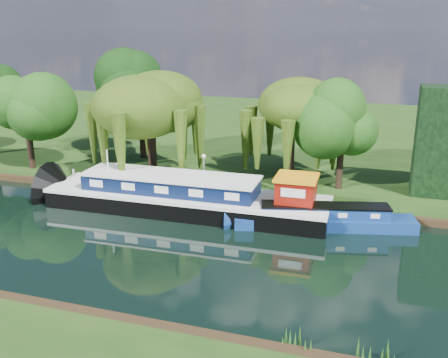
% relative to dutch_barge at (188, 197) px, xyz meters
% --- Properties ---
extents(ground, '(120.00, 120.00, 0.00)m').
position_rel_dutch_barge_xyz_m(ground, '(-0.98, -5.83, -1.05)').
color(ground, black).
extents(far_bank, '(120.00, 52.00, 0.45)m').
position_rel_dutch_barge_xyz_m(far_bank, '(-0.98, 28.17, -0.82)').
color(far_bank, '#15340E').
rests_on(far_bank, ground).
extents(dutch_barge, '(20.12, 4.87, 4.23)m').
position_rel_dutch_barge_xyz_m(dutch_barge, '(0.00, 0.00, 0.00)').
color(dutch_barge, black).
rests_on(dutch_barge, ground).
extents(narrowboat, '(11.70, 4.63, 1.69)m').
position_rel_dutch_barge_xyz_m(narrowboat, '(9.53, -0.10, -0.45)').
color(narrowboat, navy).
rests_on(narrowboat, ground).
extents(red_dinghy, '(3.09, 2.41, 0.59)m').
position_rel_dutch_barge_xyz_m(red_dinghy, '(-8.89, 0.99, -1.05)').
color(red_dinghy, maroon).
rests_on(red_dinghy, ground).
extents(willow_left, '(6.88, 6.88, 8.25)m').
position_rel_dutch_barge_xyz_m(willow_left, '(-5.07, 5.05, 5.39)').
color(willow_left, black).
rests_on(willow_left, far_bank).
extents(willow_right, '(6.02, 6.02, 7.34)m').
position_rel_dutch_barge_xyz_m(willow_right, '(5.60, 8.71, 4.75)').
color(willow_right, black).
rests_on(willow_right, far_bank).
extents(tree_far_left, '(5.00, 5.00, 8.05)m').
position_rel_dutch_barge_xyz_m(tree_far_left, '(-16.80, 4.89, 4.92)').
color(tree_far_left, black).
rests_on(tree_far_left, far_bank).
extents(tree_far_mid, '(5.70, 5.70, 9.33)m').
position_rel_dutch_barge_xyz_m(tree_far_mid, '(-8.99, 11.22, 5.83)').
color(tree_far_mid, black).
rests_on(tree_far_mid, far_bank).
extents(tree_far_right, '(4.44, 4.44, 7.26)m').
position_rel_dutch_barge_xyz_m(tree_far_right, '(9.75, 7.17, 4.41)').
color(tree_far_right, black).
rests_on(tree_far_right, far_bank).
extents(lamppost, '(0.36, 0.36, 2.56)m').
position_rel_dutch_barge_xyz_m(lamppost, '(-0.48, 4.67, 1.37)').
color(lamppost, silver).
rests_on(lamppost, far_bank).
extents(mooring_posts, '(19.16, 0.16, 1.00)m').
position_rel_dutch_barge_xyz_m(mooring_posts, '(-1.48, 2.57, -0.10)').
color(mooring_posts, silver).
rests_on(mooring_posts, far_bank).
extents(reeds_near, '(33.70, 1.50, 1.10)m').
position_rel_dutch_barge_xyz_m(reeds_near, '(5.89, -13.41, -0.50)').
color(reeds_near, '#1B4713').
rests_on(reeds_near, ground).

